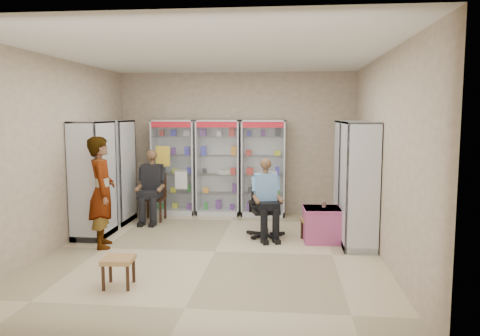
# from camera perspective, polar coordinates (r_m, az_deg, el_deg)

# --- Properties ---
(floor) EXTENTS (6.00, 6.00, 0.00)m
(floor) POSITION_cam_1_polar(r_m,az_deg,el_deg) (7.37, -3.04, -10.13)
(floor) COLOR #C6B18A
(floor) RESTS_ON ground
(room_shell) EXTENTS (5.02, 6.02, 3.01)m
(room_shell) POSITION_cam_1_polar(r_m,az_deg,el_deg) (7.06, -3.14, 5.35)
(room_shell) COLOR #C3AE91
(room_shell) RESTS_ON ground
(cabinet_back_left) EXTENTS (0.90, 0.50, 2.00)m
(cabinet_back_left) POSITION_cam_1_polar(r_m,az_deg,el_deg) (10.06, -8.00, 0.13)
(cabinet_back_left) COLOR silver
(cabinet_back_left) RESTS_ON floor
(cabinet_back_mid) EXTENTS (0.90, 0.50, 2.00)m
(cabinet_back_mid) POSITION_cam_1_polar(r_m,az_deg,el_deg) (9.88, -2.64, 0.06)
(cabinet_back_mid) COLOR #ABACB2
(cabinet_back_mid) RESTS_ON floor
(cabinet_back_right) EXTENTS (0.90, 0.50, 2.00)m
(cabinet_back_right) POSITION_cam_1_polar(r_m,az_deg,el_deg) (9.78, 2.87, -0.00)
(cabinet_back_right) COLOR #BABCC2
(cabinet_back_right) RESTS_ON floor
(cabinet_right_far) EXTENTS (0.90, 0.50, 2.00)m
(cabinet_right_far) POSITION_cam_1_polar(r_m,az_deg,el_deg) (8.72, 13.23, -0.97)
(cabinet_right_far) COLOR #AEB1B5
(cabinet_right_far) RESTS_ON floor
(cabinet_right_near) EXTENTS (0.90, 0.50, 2.00)m
(cabinet_right_near) POSITION_cam_1_polar(r_m,az_deg,el_deg) (7.64, 14.28, -2.05)
(cabinet_right_near) COLOR silver
(cabinet_right_near) RESTS_ON floor
(cabinet_left_far) EXTENTS (0.90, 0.50, 2.00)m
(cabinet_left_far) POSITION_cam_1_polar(r_m,az_deg,el_deg) (9.45, -14.83, -0.44)
(cabinet_left_far) COLOR #A5A7AC
(cabinet_left_far) RESTS_ON floor
(cabinet_left_near) EXTENTS (0.90, 0.50, 2.00)m
(cabinet_left_near) POSITION_cam_1_polar(r_m,az_deg,el_deg) (8.44, -17.46, -1.34)
(cabinet_left_near) COLOR #A6A8AD
(cabinet_left_near) RESTS_ON floor
(wooden_chair) EXTENTS (0.42, 0.42, 0.94)m
(wooden_chair) POSITION_cam_1_polar(r_m,az_deg,el_deg) (9.50, -10.47, -3.53)
(wooden_chair) COLOR black
(wooden_chair) RESTS_ON floor
(seated_customer) EXTENTS (0.44, 0.60, 1.34)m
(seated_customer) POSITION_cam_1_polar(r_m,az_deg,el_deg) (9.42, -10.58, -2.38)
(seated_customer) COLOR black
(seated_customer) RESTS_ON floor
(office_chair) EXTENTS (0.68, 0.68, 1.01)m
(office_chair) POSITION_cam_1_polar(r_m,az_deg,el_deg) (8.13, 3.11, -4.87)
(office_chair) COLOR black
(office_chair) RESTS_ON floor
(seated_shopkeeper) EXTENTS (0.57, 0.68, 1.29)m
(seated_shopkeeper) POSITION_cam_1_polar(r_m,az_deg,el_deg) (8.06, 3.10, -3.98)
(seated_shopkeeper) COLOR #6F92DB
(seated_shopkeeper) RESTS_ON floor
(pink_trunk) EXTENTS (0.63, 0.61, 0.57)m
(pink_trunk) POSITION_cam_1_polar(r_m,az_deg,el_deg) (7.97, 9.94, -6.82)
(pink_trunk) COLOR #BD4B7D
(pink_trunk) RESTS_ON floor
(tea_glass) EXTENTS (0.07, 0.07, 0.11)m
(tea_glass) POSITION_cam_1_polar(r_m,az_deg,el_deg) (7.95, 10.19, -4.34)
(tea_glass) COLOR #611308
(tea_glass) RESTS_ON pink_trunk
(woven_stool_a) EXTENTS (0.45, 0.45, 0.37)m
(woven_stool_a) POSITION_cam_1_polar(r_m,az_deg,el_deg) (8.02, 8.85, -7.47)
(woven_stool_a) COLOR olive
(woven_stool_a) RESTS_ON floor
(woven_stool_b) EXTENTS (0.40, 0.40, 0.37)m
(woven_stool_b) POSITION_cam_1_polar(r_m,az_deg,el_deg) (6.09, -14.57, -12.16)
(woven_stool_b) COLOR #A67746
(woven_stool_b) RESTS_ON floor
(standing_man) EXTENTS (0.62, 0.75, 1.77)m
(standing_man) POSITION_cam_1_polar(r_m,az_deg,el_deg) (7.75, -16.47, -2.84)
(standing_man) COLOR #949396
(standing_man) RESTS_ON floor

